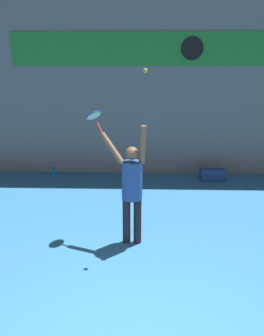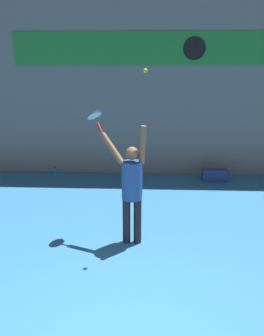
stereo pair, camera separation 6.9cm
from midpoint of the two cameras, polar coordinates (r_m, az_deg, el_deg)
back_wall at (r=8.73m, az=0.74°, el=15.01°), size 18.00×0.10×5.00m
sponsor_banner at (r=8.67m, az=0.75°, el=20.09°), size 6.38×0.02×0.81m
scoreboard_clock at (r=8.74m, az=10.21°, el=19.81°), size 0.56×0.05×0.56m
tennis_player at (r=5.27m, az=-0.44°, el=-3.06°), size 0.79×0.50×2.00m
tennis_racket at (r=5.47m, az=-6.91°, el=8.82°), size 0.37×0.37×0.38m
tennis_ball at (r=4.83m, az=1.93°, el=16.58°), size 0.07×0.07×0.07m
water_bottle at (r=8.97m, az=-13.77°, el=-0.82°), size 0.08×0.08×0.30m
equipment_bag at (r=8.76m, az=13.65°, el=-1.15°), size 0.63×0.26×0.30m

